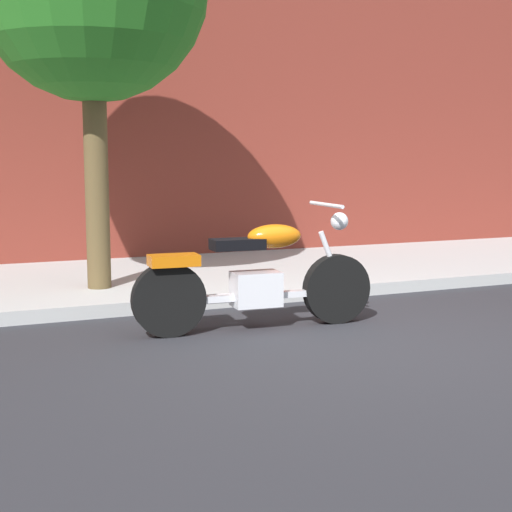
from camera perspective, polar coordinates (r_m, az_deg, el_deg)
The scene contains 3 objects.
ground_plane at distance 6.62m, azimuth 6.69°, elevation -6.38°, with size 60.00×60.00×0.00m, color #28282D.
sidewalk at distance 9.59m, azimuth -3.23°, elevation -1.53°, with size 21.12×3.32×0.14m, color #AEAEAE.
motorcycle at distance 6.86m, azimuth -0.03°, elevation -1.78°, with size 2.32×0.70×1.17m.
Camera 1 is at (-3.20, -5.57, 1.60)m, focal length 52.11 mm.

